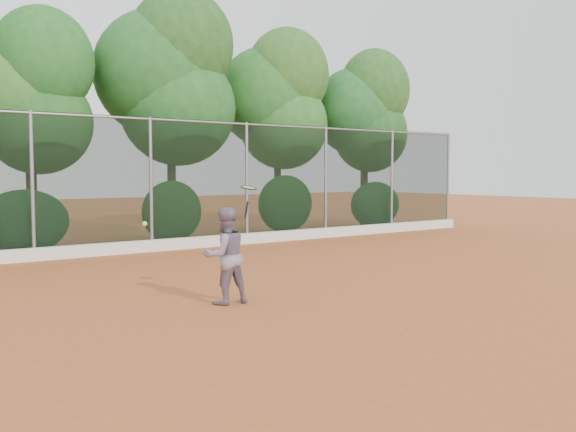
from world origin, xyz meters
TOP-DOWN VIEW (x-y plane):
  - ground at (0.00, 0.00)m, footprint 80.00×80.00m
  - concrete_curb at (0.00, 6.82)m, footprint 24.00×0.20m
  - tennis_player at (-2.01, -0.02)m, footprint 0.78×0.63m
  - chainlink_fence at (-0.00, 7.00)m, footprint 24.09×0.09m
  - foliage_backdrop at (-0.55, 8.98)m, footprint 23.70×3.63m
  - tennis_racket at (-1.59, -0.06)m, footprint 0.32×0.32m
  - tennis_ball_in_flight at (-3.33, 0.02)m, footprint 0.07×0.07m

SIDE VIEW (x-z plane):
  - ground at x=0.00m, z-range 0.00..0.00m
  - concrete_curb at x=0.00m, z-range 0.00..0.30m
  - tennis_player at x=-2.01m, z-range 0.00..1.53m
  - tennis_ball_in_flight at x=-3.33m, z-range 1.30..1.37m
  - tennis_racket at x=-1.59m, z-range 1.53..2.05m
  - chainlink_fence at x=0.00m, z-range 0.11..3.61m
  - foliage_backdrop at x=-0.55m, z-range 0.63..8.18m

